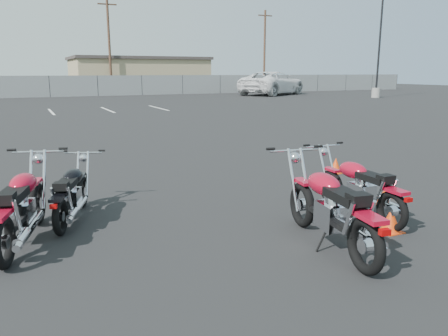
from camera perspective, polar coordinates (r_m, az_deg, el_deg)
name	(u,v)px	position (r m, az deg, el deg)	size (l,w,h in m)	color
ground	(229,221)	(6.41, 0.68, -6.90)	(120.00, 120.00, 0.00)	black
motorcycle_front_red	(22,207)	(6.01, -24.90, -4.65)	(1.04, 2.13, 1.05)	black
motorcycle_second_black	(72,193)	(6.71, -19.25, -3.13)	(0.99, 1.79, 0.89)	black
motorcycle_third_red	(331,209)	(5.49, 13.85, -5.16)	(0.86, 2.23, 1.09)	black
motorcycle_rear_red	(360,188)	(6.79, 17.36, -2.47)	(0.77, 1.99, 0.97)	black
training_cone_near	(336,165)	(9.64, 14.37, 0.33)	(0.28, 0.28, 0.33)	#E33D0B
training_cone_far	(388,190)	(8.06, 20.58, -2.65)	(0.23, 0.23, 0.27)	#E33D0B
training_cone_extra	(391,220)	(6.35, 20.96, -6.33)	(0.29, 0.29, 0.34)	#E33D0B
light_pole_east	(378,67)	(39.13, 19.45, 12.33)	(0.80, 0.70, 9.74)	gray
chainlink_fence	(49,86)	(40.55, -21.84, 9.87)	(80.06, 0.06, 1.80)	slate
tan_building_east	(138,74)	(51.03, -11.15, 11.95)	(14.40, 9.40, 3.70)	tan
utility_pole_c	(109,45)	(45.35, -14.75, 15.32)	(1.80, 0.24, 9.00)	#40291D
utility_pole_d	(265,49)	(52.74, 5.32, 15.21)	(1.80, 0.24, 9.00)	#40291D
parking_line_stripes	(21,113)	(25.53, -25.00, 6.55)	(15.12, 4.00, 0.01)	silver
white_van	(273,76)	(41.83, 6.40, 11.80)	(8.89, 3.56, 3.38)	white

